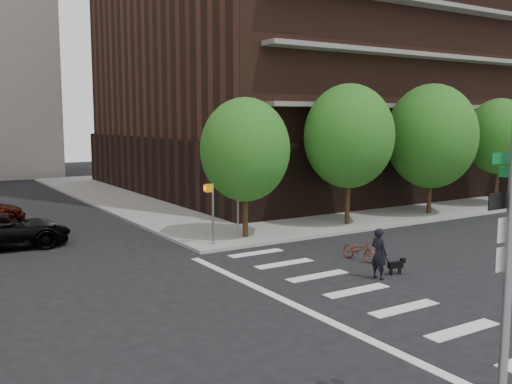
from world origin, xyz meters
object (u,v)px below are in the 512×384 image
dog_walker (379,254)px  parked_car_black (3,231)px  scooter (359,250)px  traffic_signal (509,281)px

dog_walker → parked_car_black: bearing=35.0°
scooter → dog_walker: dog_walker is taller
traffic_signal → scooter: 12.34m
traffic_signal → scooter: size_ratio=3.80×
traffic_signal → dog_walker: traffic_signal is taller
traffic_signal → parked_car_black: (-5.03, 19.87, -1.95)m
parked_car_black → scooter: size_ratio=3.40×
parked_car_black → dog_walker: 15.44m
traffic_signal → dog_walker: size_ratio=3.44×
traffic_signal → scooter: (6.22, 10.42, -2.28)m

